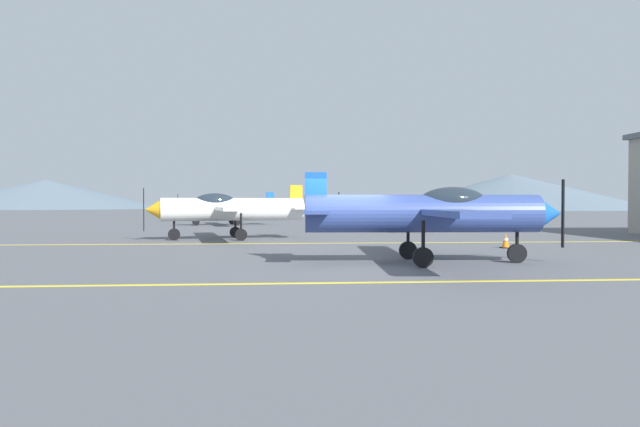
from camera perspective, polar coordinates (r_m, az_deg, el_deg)
The scene contains 11 objects.
ground_plane at distance 15.69m, azimuth 2.82°, elevation -5.40°, with size 400.00×400.00×0.00m, color #54565B.
apron_line_near at distance 12.03m, azimuth 5.02°, elevation -7.38°, with size 80.00×0.16×0.01m, color yellow.
apron_line_far at distance 23.56m, azimuth 0.44°, elevation -3.20°, with size 80.00×0.16×0.01m, color yellow.
airplane_near at distance 16.08m, azimuth 11.92°, elevation 0.15°, with size 7.80×8.98×2.69m.
airplane_mid at distance 26.46m, azimuth -9.86°, elevation 0.53°, with size 7.87×8.97×2.69m.
airplane_far at distance 35.14m, azimuth 8.24°, elevation 0.68°, with size 7.85×9.00×2.69m.
airplane_back at distance 43.37m, azimuth -9.81°, elevation 0.76°, with size 7.87×8.94×2.69m.
car_sedan at distance 44.65m, azimuth 3.58°, elevation -0.08°, with size 4.62×3.73×1.62m.
traffic_cone_front at distance 22.29m, azimuth 19.26°, elevation -2.78°, with size 0.36×0.36×0.59m.
hill_left at distance 189.36m, azimuth -27.31°, elevation 1.85°, with size 73.58×73.58×9.13m, color slate.
hill_centerleft at distance 166.39m, azimuth 19.79°, elevation 2.22°, with size 76.65×76.65×10.26m, color slate.
Camera 1 is at (-1.92, -15.47, 1.78)m, focal length 29.89 mm.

